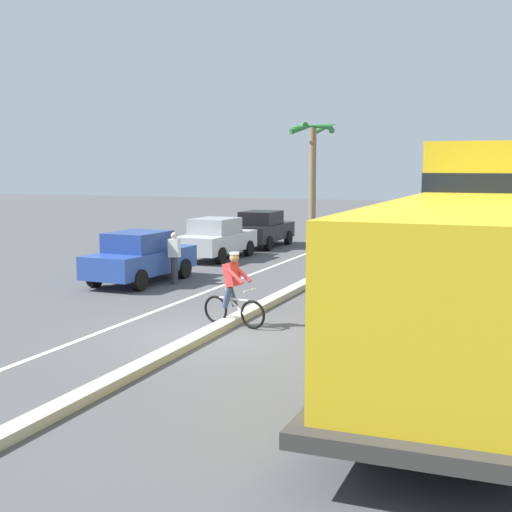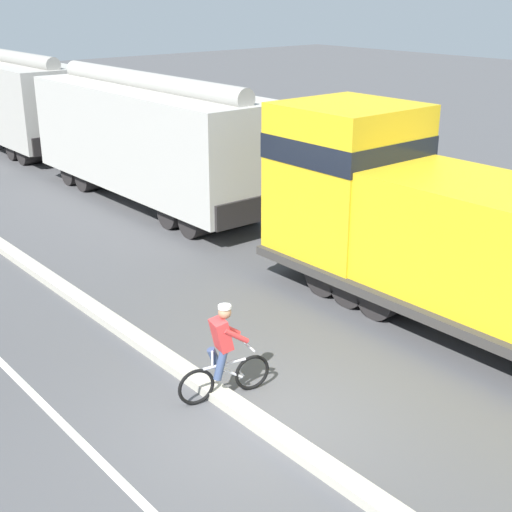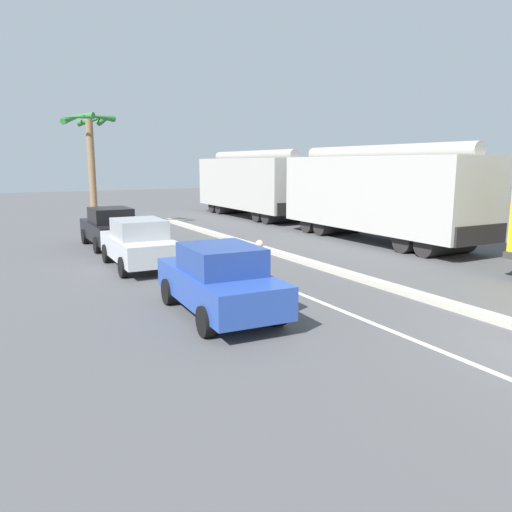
% 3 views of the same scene
% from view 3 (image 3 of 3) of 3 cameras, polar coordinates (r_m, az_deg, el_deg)
% --- Properties ---
extents(median_curb, '(0.36, 36.00, 0.16)m').
position_cam_3_polar(median_curb, '(14.65, 13.22, -2.88)').
color(median_curb, '#B2AD9E').
rests_on(median_curb, ground).
extents(lane_stripe, '(0.14, 36.00, 0.01)m').
position_cam_3_polar(lane_stripe, '(13.22, 5.40, -4.44)').
color(lane_stripe, silver).
rests_on(lane_stripe, ground).
extents(hopper_car_lead, '(2.90, 10.60, 4.18)m').
position_cam_3_polar(hopper_car_lead, '(22.49, 13.81, 6.86)').
color(hopper_car_lead, '#B2AFA8').
rests_on(hopper_car_lead, ground).
extents(hopper_car_middle, '(2.90, 10.60, 4.18)m').
position_cam_3_polar(hopper_car_middle, '(32.01, -0.44, 8.18)').
color(hopper_car_middle, '#A7A59D').
rests_on(hopper_car_middle, ground).
extents(parked_car_blue, '(1.99, 4.28, 1.62)m').
position_cam_3_polar(parked_car_blue, '(11.35, -4.22, -2.72)').
color(parked_car_blue, '#28479E').
rests_on(parked_car_blue, ground).
extents(parked_car_silver, '(1.92, 4.24, 1.62)m').
position_cam_3_polar(parked_car_silver, '(16.90, -13.26, 1.43)').
color(parked_car_silver, '#B7BABF').
rests_on(parked_car_silver, ground).
extents(parked_car_black, '(1.84, 4.20, 1.62)m').
position_cam_3_polar(parked_car_black, '(21.41, -16.29, 3.18)').
color(parked_car_black, black).
rests_on(parked_car_black, ground).
extents(palm_tree_near, '(2.71, 2.78, 6.02)m').
position_cam_3_polar(palm_tree_near, '(27.29, -18.34, 12.11)').
color(palm_tree_near, '#846647').
rests_on(palm_tree_near, ground).
extents(pedestrian_by_cars, '(0.34, 0.22, 1.62)m').
position_cam_3_polar(pedestrian_by_cars, '(11.97, 0.40, -1.84)').
color(pedestrian_by_cars, '#33333D').
rests_on(pedestrian_by_cars, ground).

